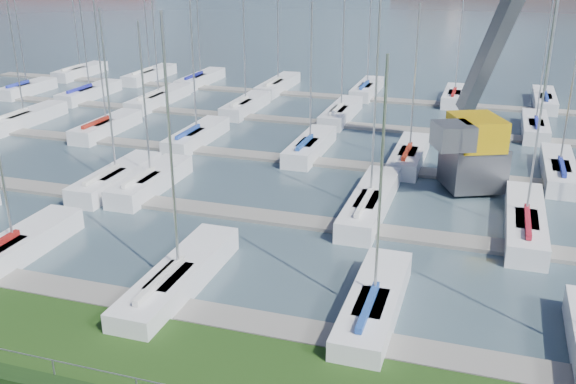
% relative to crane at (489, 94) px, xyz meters
% --- Properties ---
extents(docks, '(90.00, 41.60, 0.25)m').
position_rel_crane_xyz_m(docks, '(-8.20, 0.75, -5.55)').
color(docks, slate).
rests_on(docks, water).
extents(crane, '(7.94, 12.83, 22.35)m').
position_rel_crane_xyz_m(crane, '(0.00, 0.00, 0.00)').
color(crane, '#58595F').
rests_on(crane, water).
extents(sailboat_fleet, '(76.10, 50.02, 13.64)m').
position_rel_crane_xyz_m(sailboat_fleet, '(-9.47, 3.15, 0.09)').
color(sailboat_fleet, silver).
rests_on(sailboat_fleet, water).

